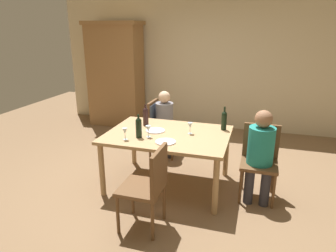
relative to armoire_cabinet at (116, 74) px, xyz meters
name	(u,v)px	position (x,y,z in m)	size (l,w,h in m)	color
ground_plane	(168,184)	(1.89, -2.32, -1.10)	(10.00, 10.00, 0.00)	#846647
rear_room_partition	(207,63)	(1.89, 0.45, 0.25)	(6.40, 0.12, 2.70)	beige
armoire_cabinet	(116,74)	(0.00, 0.00, 0.00)	(1.18, 0.62, 2.18)	olive
dining_table	(168,139)	(1.89, -2.32, -0.43)	(1.57, 1.15, 0.74)	tan
chair_far_left	(157,120)	(1.41, -1.37, -0.50)	(0.45, 0.44, 0.92)	brown
chair_right_end	(260,156)	(3.05, -2.24, -0.56)	(0.44, 0.44, 0.92)	brown
chair_near	(149,183)	(1.97, -3.28, -0.56)	(0.44, 0.44, 0.92)	brown
person_woman_host	(166,119)	(1.56, -1.37, -0.46)	(0.33, 0.29, 1.09)	#33333D
person_man_bearded	(261,150)	(3.05, -2.35, -0.43)	(0.31, 0.36, 1.15)	#33333D
wine_bottle_tall_green	(224,120)	(2.56, -1.96, -0.21)	(0.07, 0.07, 0.32)	black
wine_bottle_dark_red	(139,127)	(1.58, -2.57, -0.22)	(0.08, 0.08, 0.30)	black
wine_bottle_short_olive	(146,116)	(1.49, -2.09, -0.22)	(0.08, 0.08, 0.30)	black
wine_glass_near_left	(148,129)	(1.69, -2.53, -0.25)	(0.07, 0.07, 0.15)	silver
wine_glass_centre	(125,131)	(1.45, -2.70, -0.25)	(0.07, 0.07, 0.15)	silver
wine_glass_near_right	(190,126)	(2.16, -2.25, -0.25)	(0.07, 0.07, 0.15)	silver
dinner_plate_host	(155,131)	(1.70, -2.29, -0.35)	(0.25, 0.25, 0.01)	white
dinner_plate_guest_left	(166,142)	(1.95, -2.64, -0.35)	(0.25, 0.25, 0.01)	white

